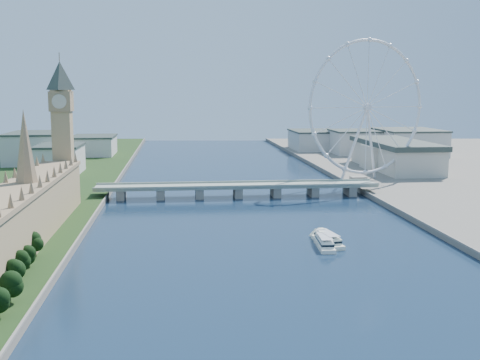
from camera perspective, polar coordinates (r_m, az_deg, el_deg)
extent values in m
cube|color=tan|center=(347.95, -19.42, -2.87)|extent=(24.00, 200.00, 28.00)
cone|color=#937A59|center=(342.98, -19.72, 3.04)|extent=(12.00, 12.00, 40.00)
cube|color=tan|center=(449.08, -16.43, 3.08)|extent=(13.00, 13.00, 80.00)
cube|color=#937A59|center=(447.39, -16.60, 7.17)|extent=(15.00, 15.00, 14.00)
pyramid|color=#2D3833|center=(447.79, -16.75, 10.75)|extent=(20.02, 20.02, 20.00)
cube|color=gray|center=(470.08, -0.22, -0.58)|extent=(220.00, 22.00, 2.00)
cube|color=gray|center=(470.55, -11.19, -1.32)|extent=(6.00, 20.00, 7.50)
cube|color=gray|center=(468.74, -7.54, -1.27)|extent=(6.00, 20.00, 7.50)
cube|color=gray|center=(468.84, -3.87, -1.21)|extent=(6.00, 20.00, 7.50)
cube|color=gray|center=(470.85, -0.22, -1.15)|extent=(6.00, 20.00, 7.50)
cube|color=gray|center=(474.76, 3.39, -1.09)|extent=(6.00, 20.00, 7.50)
cube|color=gray|center=(480.51, 6.92, -1.02)|extent=(6.00, 20.00, 7.50)
cube|color=gray|center=(488.04, 10.36, -0.95)|extent=(6.00, 20.00, 7.50)
torus|color=silver|center=(543.23, 11.96, 6.77)|extent=(113.60, 39.12, 118.60)
cylinder|color=silver|center=(543.23, 11.96, 6.77)|extent=(7.25, 6.61, 6.00)
cube|color=gray|center=(557.24, 11.15, 0.22)|extent=(14.00, 10.00, 2.00)
cube|color=beige|center=(606.30, -16.73, 1.82)|extent=(40.00, 60.00, 26.00)
cube|color=beige|center=(701.80, -18.60, 2.85)|extent=(60.00, 80.00, 32.00)
cube|color=beige|center=(771.90, -13.68, 3.15)|extent=(50.00, 70.00, 22.00)
cube|color=beige|center=(778.45, 10.99, 3.50)|extent=(60.00, 60.00, 28.00)
cube|color=beige|center=(779.34, 15.65, 3.42)|extent=(70.00, 90.00, 30.00)
cube|color=beige|center=(826.05, 7.11, 3.73)|extent=(60.00, 80.00, 24.00)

